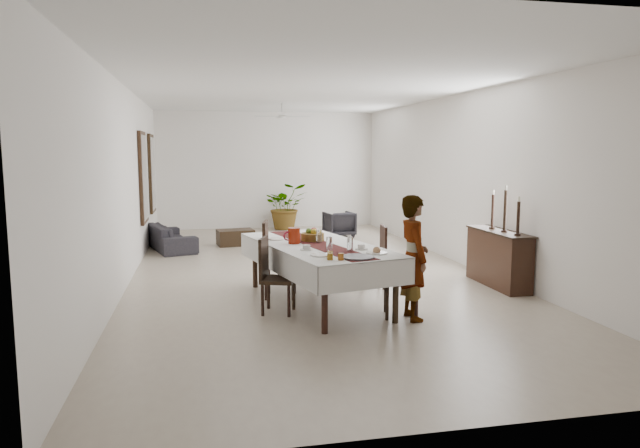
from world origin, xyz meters
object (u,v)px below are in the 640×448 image
Objects in this scene: dining_table_top at (317,247)px; sofa at (171,237)px; red_pitcher at (294,236)px; sideboard_body at (498,259)px; woman at (413,258)px.

sofa is (-2.24, 4.97, -0.54)m from dining_table_top.
sideboard_body is at bearing 5.84° from red_pitcher.
red_pitcher is 1.74m from woman.
woman is 0.86× the size of sofa.
dining_table_top is 1.68× the size of woman.
woman is at bearing -166.78° from sofa.
dining_table_top is 1.44m from woman.
dining_table_top is 1.87× the size of sideboard_body.
dining_table_top reaches higher than sofa.
sideboard_body is at bearing -146.34° from sofa.
sideboard_body is (3.33, 0.34, -0.53)m from red_pitcher.
dining_table_top is at bearing -17.60° from red_pitcher.
red_pitcher is at bearing -174.02° from sofa.
dining_table_top is at bearing 47.22° from woman.
sideboard_body is at bearing -5.10° from dining_table_top.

